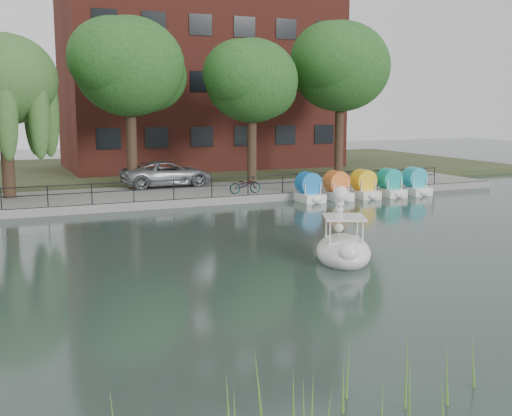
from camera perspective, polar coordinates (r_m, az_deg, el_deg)
ground_plane at (r=20.09m, az=3.19°, el=-5.44°), size 120.00×120.00×0.00m
promenade at (r=34.85m, az=-8.54°, el=1.07°), size 40.00×6.00×0.40m
kerb at (r=32.04m, az=-7.20°, el=0.39°), size 40.00×0.25×0.40m
land_strip at (r=48.44m, az=-12.76°, el=3.19°), size 60.00×22.00×0.36m
railing at (r=32.10m, az=-7.34°, el=2.10°), size 32.00×0.05×1.00m
apartment_building at (r=50.08m, az=-5.00°, el=14.09°), size 20.00×10.07×18.00m
willow_mid at (r=34.45m, az=-21.60°, el=10.53°), size 5.32×5.32×8.15m
broadleaf_center at (r=36.28m, az=-11.19°, el=12.18°), size 6.00×6.00×9.25m
broadleaf_right at (r=37.88m, az=-0.38°, el=11.20°), size 5.40×5.40×8.32m
broadleaf_far at (r=41.74m, az=7.52°, el=12.33°), size 6.30×6.30×9.71m
minivan at (r=37.20m, az=-7.91°, el=3.21°), size 3.04×6.15×1.68m
bicycle at (r=33.96m, az=-0.98°, el=2.15°), size 0.67×1.74×1.00m
swan_boat at (r=21.15m, az=7.76°, el=-3.32°), size 2.72×3.26×2.36m
pedal_boat_row at (r=35.64m, az=9.56°, el=1.88°), size 7.95×1.70×1.40m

